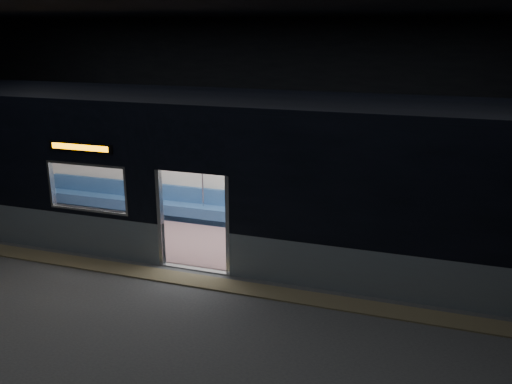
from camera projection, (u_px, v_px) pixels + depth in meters
The scene contains 7 objects.
station_floor at pixel (172, 292), 10.08m from camera, with size 24.00×14.00×0.01m, color #47494C.
station_envelope at pixel (162, 94), 9.01m from camera, with size 24.00×14.00×5.00m.
tactile_strip at pixel (185, 279), 10.58m from camera, with size 22.80×0.50×0.03m, color #8C7F59.
metro_car at pixel (221, 165), 11.85m from camera, with size 18.00×3.04×3.35m.
passenger at pixel (389, 214), 11.98m from camera, with size 0.38×0.65×1.31m.
handbag at pixel (386, 221), 11.84m from camera, with size 0.25×0.21×0.12m, color black.
transit_map at pixel (447, 185), 11.71m from camera, with size 0.97×0.03×0.63m, color white.
Camera 1 is at (4.39, -8.13, 4.73)m, focal length 38.00 mm.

